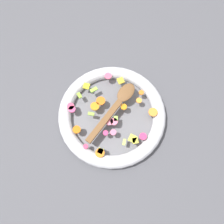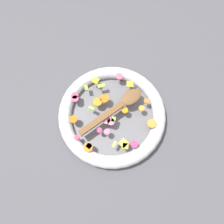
{
  "view_description": "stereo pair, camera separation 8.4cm",
  "coord_description": "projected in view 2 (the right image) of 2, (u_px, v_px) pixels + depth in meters",
  "views": [
    {
      "loc": [
        -0.17,
        0.23,
        0.84
      ],
      "look_at": [
        0.0,
        0.0,
        0.05
      ],
      "focal_mm": 35.0,
      "sensor_mm": 36.0,
      "label": 1
    },
    {
      "loc": [
        -0.23,
        0.18,
        0.84
      ],
      "look_at": [
        0.0,
        0.0,
        0.05
      ],
      "focal_mm": 35.0,
      "sensor_mm": 36.0,
      "label": 2
    }
  ],
  "objects": [
    {
      "name": "wooden_spoon",
      "position": [
        118.0,
        107.0,
        0.83
      ],
      "size": [
        0.06,
        0.29,
        0.01
      ],
      "color": "brown",
      "rests_on": "chopped_vegetables"
    },
    {
      "name": "ground_plane",
      "position": [
        112.0,
        116.0,
        0.89
      ],
      "size": [
        4.0,
        4.0,
        0.0
      ],
      "primitive_type": "plane",
      "color": "#4C4C51"
    },
    {
      "name": "skillet",
      "position": [
        112.0,
        114.0,
        0.87
      ],
      "size": [
        0.42,
        0.42,
        0.05
      ],
      "color": "slate",
      "rests_on": "ground_plane"
    },
    {
      "name": "chopped_vegetables",
      "position": [
        108.0,
        113.0,
        0.84
      ],
      "size": [
        0.33,
        0.32,
        0.01
      ],
      "color": "orange",
      "rests_on": "skillet"
    }
  ]
}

